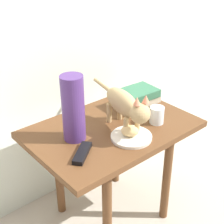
# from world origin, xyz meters

# --- Properties ---
(ground_plane) EXTENTS (6.00, 6.00, 0.00)m
(ground_plane) POSITION_xyz_m (0.00, 0.00, 0.00)
(ground_plane) COLOR #B2A899
(side_table) EXTENTS (0.79, 0.54, 0.56)m
(side_table) POSITION_xyz_m (0.00, 0.00, 0.48)
(side_table) COLOR brown
(side_table) RESTS_ON ground
(plate) EXTENTS (0.19, 0.19, 0.01)m
(plate) POSITION_xyz_m (-0.00, -0.13, 0.57)
(plate) COLOR silver
(plate) RESTS_ON side_table
(bread_roll) EXTENTS (0.10, 0.10, 0.05)m
(bread_roll) POSITION_xyz_m (-0.01, -0.13, 0.60)
(bread_roll) COLOR #E0BC7A
(bread_roll) RESTS_ON plate
(cat) EXTENTS (0.15, 0.47, 0.23)m
(cat) POSITION_xyz_m (0.03, -0.06, 0.69)
(cat) COLOR tan
(cat) RESTS_ON side_table
(book_stack) EXTENTS (0.22, 0.17, 0.10)m
(book_stack) POSITION_xyz_m (0.24, 0.07, 0.61)
(book_stack) COLOR #BCB299
(book_stack) RESTS_ON side_table
(green_vase) EXTENTS (0.10, 0.10, 0.30)m
(green_vase) POSITION_xyz_m (-0.19, 0.03, 0.71)
(green_vase) COLOR #4C2D72
(green_vase) RESTS_ON side_table
(candle_jar) EXTENTS (0.07, 0.07, 0.08)m
(candle_jar) POSITION_xyz_m (0.19, -0.11, 0.60)
(candle_jar) COLOR silver
(candle_jar) RESTS_ON side_table
(tv_remote) EXTENTS (0.15, 0.13, 0.02)m
(tv_remote) POSITION_xyz_m (-0.25, -0.10, 0.57)
(tv_remote) COLOR black
(tv_remote) RESTS_ON side_table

